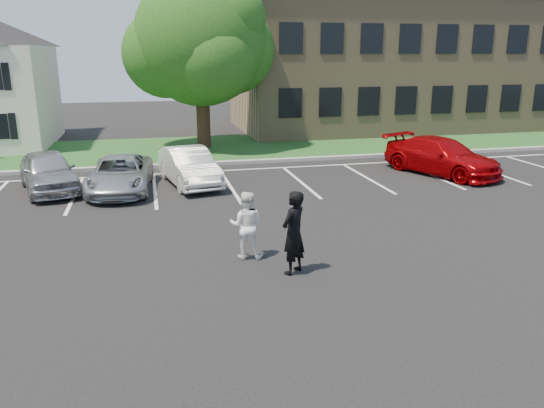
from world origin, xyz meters
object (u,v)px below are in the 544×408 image
Objects in this scene: man_black_suit at (293,233)px; car_red_compact at (442,156)px; office_building at (405,63)px; car_silver_minivan at (120,174)px; car_white_sedan at (189,167)px; tree at (202,43)px; car_silver_west at (48,171)px; man_white_shirt at (246,225)px.

man_black_suit is 0.38× the size of car_red_compact.
office_building is 22.98m from car_silver_minivan.
man_black_suit is 0.43× the size of car_silver_minivan.
car_white_sedan is (-15.47, -13.40, -3.46)m from office_building.
man_black_suit reaches higher than car_white_sedan.
tree is 2.05× the size of car_silver_west.
car_white_sedan is (2.52, 0.46, 0.07)m from car_silver_minivan.
car_red_compact is (15.42, -0.77, 0.01)m from car_silver_west.
car_red_compact is at bearing -110.12° from office_building.
office_building is 2.55× the size of tree.
tree is at bearing 68.85° from car_silver_minivan.
office_building is 20.76m from car_white_sedan.
car_red_compact is (10.34, -0.58, 0.04)m from car_white_sedan.
car_silver_minivan is at bearing -30.79° from car_silver_west.
office_building is 15.07m from tree.
car_red_compact is at bearing -126.11° from man_white_shirt.
office_building is 24.66m from car_silver_west.
man_black_suit reaches higher than car_silver_west.
tree is 5.21× the size of man_white_shirt.
office_building reaches higher than car_white_sedan.
tree reaches higher than car_white_sedan.
man_white_shirt is 8.12m from car_silver_minivan.
car_white_sedan is at bearing -68.02° from man_white_shirt.
car_silver_minivan is 12.87m from car_red_compact.
man_white_shirt is (-0.75, -15.77, -4.50)m from tree.
car_silver_minivan is (-4.02, -8.33, -4.72)m from tree.
car_silver_west is at bearing 166.81° from car_white_sedan.
car_white_sedan is at bearing -100.78° from tree.
office_building is 5.22× the size of car_silver_west.
man_white_shirt reaches higher than car_red_compact.
man_white_shirt is 12.07m from car_red_compact.
tree is at bearing 113.61° from car_red_compact.
office_building is at bearing 16.33° from car_silver_west.
car_red_compact is at bearing -43.70° from tree.
car_silver_minivan is at bearing -49.70° from man_white_shirt.
car_silver_west reaches higher than car_silver_minivan.
man_white_shirt is at bearing -165.37° from car_red_compact.
man_white_shirt is 7.93m from car_white_sedan.
man_black_suit reaches higher than car_red_compact.
car_silver_west is 15.44m from car_red_compact.
car_red_compact is (9.60, 7.32, -0.10)m from man_white_shirt.
man_white_shirt is at bearing -61.67° from car_silver_minivan.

